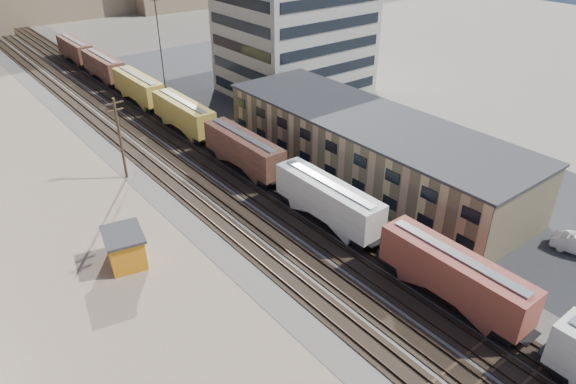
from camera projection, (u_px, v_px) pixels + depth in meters
ground at (468, 355)px, 37.76m from camera, size 300.00×300.00×0.00m
ballast_bed at (162, 138)px, 71.81m from camera, size 18.00×200.00×0.06m
dirt_yard at (31, 216)px, 54.25m from camera, size 24.00×180.00×0.03m
asphalt_lot at (350, 133)px, 73.43m from camera, size 26.00×120.00×0.04m
rail_tracks at (158, 139)px, 71.48m from camera, size 11.40×200.00×0.24m
freight_train at (211, 130)px, 67.40m from camera, size 3.00×119.74×4.46m
warehouse at (368, 146)px, 61.04m from camera, size 12.40×40.40×7.25m
office_tower at (295, 36)px, 85.63m from camera, size 22.60×18.60×18.45m
utility_pole_north at (120, 137)px, 59.18m from camera, size 2.20×0.32×10.00m
radio_mast at (161, 52)px, 77.33m from camera, size 1.20×0.16×18.00m
maintenance_shed at (125, 248)px, 46.57m from camera, size 4.25×5.02×3.23m
parked_car_silver at (526, 193)px, 56.87m from camera, size 5.77×2.50×1.65m
parked_car_blue at (283, 99)px, 84.01m from camera, size 4.10×5.34×1.35m
parked_car_far at (310, 76)px, 94.54m from camera, size 3.09×5.29×1.69m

